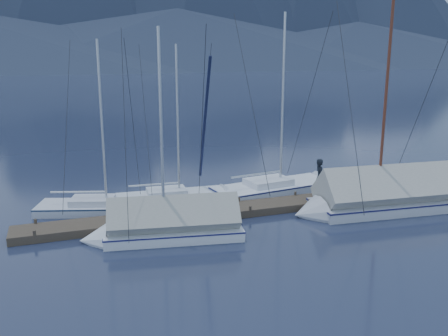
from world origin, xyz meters
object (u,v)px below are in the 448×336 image
Objects in this scene: sailboat_covered_near at (374,200)px; sailboat_covered_far at (161,228)px; sailboat_open_left at (117,208)px; sailboat_open_mid at (188,197)px; person at (320,177)px; sailboat_open_right at (288,187)px.

sailboat_covered_near is 10.09m from sailboat_covered_far.
sailboat_open_left is 12.00m from sailboat_covered_near.
sailboat_covered_near is at bearing 0.17° from sailboat_covered_far.
person is (5.98, -2.54, 1.12)m from sailboat_open_mid.
sailboat_open_right is 5.42× the size of person.
person is at bearing 13.86° from sailboat_covered_far.
sailboat_open_left reaches higher than sailboat_open_mid.
sailboat_open_right is at bearing -1.55° from sailboat_open_mid.
sailboat_open_mid is 4.50× the size of person.
sailboat_open_right reaches higher than sailboat_open_mid.
sailboat_open_left is 1.02× the size of sailboat_open_mid.
sailboat_open_right is (9.14, 0.46, 0.03)m from sailboat_open_left.
sailboat_covered_near is (11.32, -3.96, 0.37)m from sailboat_open_left.
sailboat_open_left is 3.65m from sailboat_open_mid.
sailboat_open_mid is at bearing 81.29° from person.
sailboat_open_mid is (3.60, 0.61, -0.00)m from sailboat_open_left.
sailboat_covered_near is at bearing -19.27° from sailboat_open_left.
sailboat_open_mid is 8.98m from sailboat_covered_near.
sailboat_open_mid is at bearing 9.68° from sailboat_open_left.
sailboat_open_left is at bearing -177.09° from sailboat_open_right.
sailboat_covered_far reaches higher than sailboat_open_left.
sailboat_open_left is 9.15m from sailboat_open_right.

